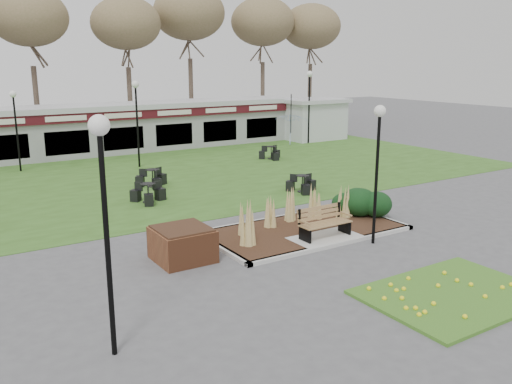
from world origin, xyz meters
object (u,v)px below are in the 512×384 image
food_pavilion (115,128)px  lamp_post_far_left (15,113)px  lamp_post_mid_right (136,105)px  bistro_set_a (148,196)px  patio_umbrella (291,130)px  lamp_post_far_right (309,91)px  bistro_set_b (302,186)px  brick_planter (182,244)px  lamp_post_near_left (103,185)px  bistro_set_d (271,155)px  park_bench (323,222)px  bistro_set_c (153,181)px  service_hut (312,118)px  lamp_post_near_right (378,144)px

food_pavilion → lamp_post_far_left: (-6.00, -3.25, 1.44)m
lamp_post_mid_right → bistro_set_a: (-2.32, -7.15, -2.96)m
patio_umbrella → lamp_post_far_right: bearing=41.0°
lamp_post_far_left → bistro_set_b: lamp_post_far_left is taller
brick_planter → lamp_post_near_left: bearing=-129.8°
bistro_set_d → lamp_post_near_left: bearing=-132.1°
park_bench → patio_umbrella: size_ratio=0.69×
lamp_post_near_left → bistro_set_b: size_ratio=3.39×
food_pavilion → patio_umbrella: food_pavilion is taller
lamp_post_far_left → bistro_set_c: bearing=-57.7°
patio_umbrella → lamp_post_far_left: bearing=165.1°
lamp_post_far_left → bistro_set_d: lamp_post_far_left is taller
park_bench → lamp_post_near_left: 8.66m
bistro_set_d → patio_umbrella: size_ratio=0.54×
lamp_post_far_left → bistro_set_b: bearing=-50.3°
park_bench → lamp_post_mid_right: size_ratio=0.38×
lamp_post_near_left → lamp_post_mid_right: lamp_post_near_left is taller
lamp_post_mid_right → lamp_post_far_left: lamp_post_mid_right is taller
bistro_set_b → bistro_set_c: size_ratio=0.92×
park_bench → service_hut: size_ratio=0.39×
lamp_post_near_left → patio_umbrella: 22.32m
lamp_post_mid_right → lamp_post_near_right: bearing=-83.8°
brick_planter → park_bench: bearing=-9.7°
brick_planter → service_hut: service_hut is taller
patio_umbrella → lamp_post_mid_right: bearing=169.5°
brick_planter → lamp_post_near_right: (5.50, -1.80, 2.57)m
service_hut → bistro_set_c: bearing=-152.0°
park_bench → lamp_post_far_left: lamp_post_far_left is taller
lamp_post_near_left → bistro_set_a: 11.73m
lamp_post_near_right → park_bench: bearing=136.3°
lamp_post_mid_right → lamp_post_far_left: (-5.44, 2.12, -0.32)m
food_pavilion → service_hut: food_pavilion is taller
food_pavilion → lamp_post_near_right: 20.85m
service_hut → bistro_set_d: bearing=-143.3°
bistro_set_a → service_hut: bearing=32.8°
lamp_post_mid_right → lamp_post_far_left: bearing=158.7°
bistro_set_a → patio_umbrella: bearing=27.1°
lamp_post_near_left → patio_umbrella: bearing=45.4°
brick_planter → bistro_set_d: brick_planter is taller
service_hut → bistro_set_b: bearing=-129.6°
park_bench → lamp_post_near_right: (1.10, -1.05, 2.45)m
park_bench → brick_planter: size_ratio=1.13×
food_pavilion → patio_umbrella: (8.00, -6.96, 0.09)m
lamp_post_near_right → bistro_set_c: (-2.80, 10.70, -2.77)m
lamp_post_far_left → patio_umbrella: size_ratio=1.62×
patio_umbrella → service_hut: bearing=42.3°
service_hut → bistro_set_c: service_hut is taller
lamp_post_near_left → bistro_set_a: size_ratio=3.24×
food_pavilion → bistro_set_d: 9.76m
lamp_post_far_left → bistro_set_a: bearing=-71.4°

